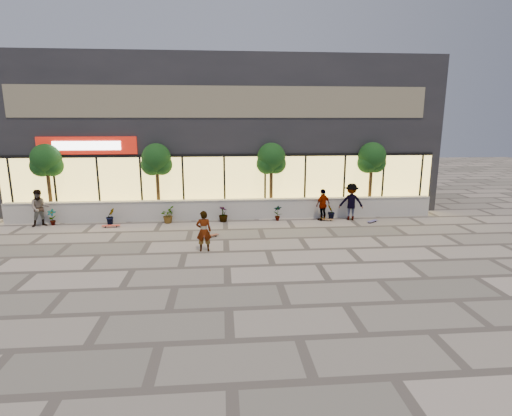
{
  "coord_description": "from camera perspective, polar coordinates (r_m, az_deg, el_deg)",
  "views": [
    {
      "loc": [
        -0.11,
        -13.38,
        5.06
      ],
      "look_at": [
        1.34,
        3.65,
        1.3
      ],
      "focal_mm": 28.0,
      "sensor_mm": 36.0,
      "label": 1
    }
  ],
  "objects": [
    {
      "name": "tree_west",
      "position": [
        22.97,
        -27.76,
        5.81
      ],
      "size": [
        1.6,
        1.5,
        3.92
      ],
      "color": "#4A361A",
      "rests_on": "ground"
    },
    {
      "name": "shrub_e",
      "position": [
        20.56,
        3.12,
        -0.7
      ],
      "size": [
        0.46,
        0.35,
        0.81
      ],
      "primitive_type": "imported",
      "rotation": [
        0.0,
        0.0,
        3.28
      ],
      "color": "black",
      "rests_on": "ground"
    },
    {
      "name": "skateboard_left",
      "position": [
        20.54,
        -20.01,
        -2.38
      ],
      "size": [
        0.85,
        0.28,
        0.1
      ],
      "rotation": [
        0.0,
        0.0,
        0.08
      ],
      "color": "red",
      "rests_on": "ground"
    },
    {
      "name": "skateboard_center",
      "position": [
        17.8,
        -6.54,
        -3.93
      ],
      "size": [
        0.78,
        0.59,
        0.1
      ],
      "rotation": [
        0.0,
        0.0,
        0.56
      ],
      "color": "brown",
      "rests_on": "ground"
    },
    {
      "name": "skateboard_right_far",
      "position": [
        21.07,
        16.3,
        -1.8
      ],
      "size": [
        0.67,
        0.56,
        0.08
      ],
      "rotation": [
        0.0,
        0.0,
        0.64
      ],
      "color": "#514D8D",
      "rests_on": "ground"
    },
    {
      "name": "skater_right_near",
      "position": [
        20.77,
        9.54,
        0.46
      ],
      "size": [
        1.03,
        0.87,
        1.64
      ],
      "primitive_type": "imported",
      "rotation": [
        0.0,
        0.0,
        3.72
      ],
      "color": "silver",
      "rests_on": "ground"
    },
    {
      "name": "ground",
      "position": [
        14.31,
        -4.15,
        -8.34
      ],
      "size": [
        80.0,
        80.0,
        0.0
      ],
      "primitive_type": "plane",
      "color": "#A89C91",
      "rests_on": "ground"
    },
    {
      "name": "skater_center",
      "position": [
        15.82,
        -7.47,
        -3.27
      ],
      "size": [
        0.61,
        0.42,
        1.63
      ],
      "primitive_type": "imported",
      "rotation": [
        0.0,
        0.0,
        3.19
      ],
      "color": "white",
      "rests_on": "ground"
    },
    {
      "name": "shrub_c",
      "position": [
        20.56,
        -12.53,
        -0.98
      ],
      "size": [
        0.68,
        0.77,
        0.81
      ],
      "primitive_type": "imported",
      "rotation": [
        0.0,
        0.0,
        1.64
      ],
      "color": "black",
      "rests_on": "ground"
    },
    {
      "name": "planter_wall",
      "position": [
        20.88,
        -4.45,
        -0.18
      ],
      "size": [
        22.0,
        0.42,
        1.04
      ],
      "color": "beige",
      "rests_on": "ground"
    },
    {
      "name": "skateboard_right_near",
      "position": [
        20.89,
        10.01,
        -1.6
      ],
      "size": [
        0.75,
        0.39,
        0.09
      ],
      "rotation": [
        0.0,
        0.0,
        -0.29
      ],
      "color": "olive",
      "rests_on": "ground"
    },
    {
      "name": "retail_building",
      "position": [
        25.88,
        -4.7,
        10.57
      ],
      "size": [
        24.0,
        9.17,
        8.5
      ],
      "color": "#232328",
      "rests_on": "ground"
    },
    {
      "name": "shrub_f",
      "position": [
        21.13,
        10.66,
        -0.54
      ],
      "size": [
        0.55,
        0.57,
        0.81
      ],
      "primitive_type": "imported",
      "rotation": [
        0.0,
        0.0,
        4.1
      ],
      "color": "black",
      "rests_on": "ground"
    },
    {
      "name": "tree_midwest",
      "position": [
        21.45,
        -14.02,
        6.49
      ],
      "size": [
        1.6,
        1.5,
        3.92
      ],
      "color": "#4A361A",
      "rests_on": "ground"
    },
    {
      "name": "skater_left",
      "position": [
        21.97,
        -28.49,
        -0.01
      ],
      "size": [
        1.09,
        1.0,
        1.82
      ],
      "primitive_type": "imported",
      "rotation": [
        0.0,
        0.0,
        0.44
      ],
      "color": "tan",
      "rests_on": "ground"
    },
    {
      "name": "tree_east",
      "position": [
        22.68,
        16.22,
        6.67
      ],
      "size": [
        1.6,
        1.5,
        3.92
      ],
      "color": "#4A361A",
      "rests_on": "ground"
    },
    {
      "name": "shrub_d",
      "position": [
        20.37,
        -4.71,
        -0.85
      ],
      "size": [
        0.64,
        0.64,
        0.81
      ],
      "primitive_type": "imported",
      "rotation": [
        0.0,
        0.0,
        2.46
      ],
      "color": "black",
      "rests_on": "ground"
    },
    {
      "name": "shrub_a",
      "position": [
        22.03,
        -27.12,
        -1.18
      ],
      "size": [
        0.43,
        0.29,
        0.81
      ],
      "primitive_type": "imported",
      "color": "black",
      "rests_on": "ground"
    },
    {
      "name": "shrub_b",
      "position": [
        21.12,
        -20.08,
        -1.09
      ],
      "size": [
        0.57,
        0.57,
        0.81
      ],
      "primitive_type": "imported",
      "rotation": [
        0.0,
        0.0,
        0.82
      ],
      "color": "black",
      "rests_on": "ground"
    },
    {
      "name": "skater_right_far",
      "position": [
        21.16,
        13.44,
        0.87
      ],
      "size": [
        1.33,
        0.91,
        1.91
      ],
      "primitive_type": "imported",
      "rotation": [
        0.0,
        0.0,
        2.97
      ],
      "color": "maroon",
      "rests_on": "ground"
    },
    {
      "name": "tree_mideast",
      "position": [
        21.34,
        2.2,
        6.82
      ],
      "size": [
        1.6,
        1.5,
        3.92
      ],
      "color": "#4A361A",
      "rests_on": "ground"
    }
  ]
}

